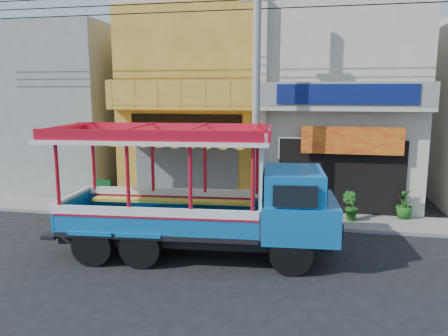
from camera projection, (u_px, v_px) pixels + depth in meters
name	position (u px, v px, depth m)	size (l,w,h in m)	color
ground	(275.00, 261.00, 12.11)	(90.00, 90.00, 0.00)	black
sidewalk	(284.00, 218.00, 15.96)	(30.00, 2.00, 0.12)	slate
shophouse_left	(204.00, 104.00, 19.88)	(6.00, 7.50, 8.24)	#AD7E26
shophouse_right	(340.00, 104.00, 18.70)	(6.00, 6.75, 8.24)	#C3B4A0
party_pilaster	(261.00, 109.00, 16.30)	(0.35, 0.30, 8.00)	#C3B4A0
filler_building_left	(66.00, 109.00, 21.35)	(6.00, 6.00, 7.60)	gray
utility_pole	(261.00, 80.00, 14.60)	(28.00, 0.26, 9.00)	gray
songthaew_truck	(215.00, 195.00, 12.16)	(8.10, 3.20, 3.69)	black
green_sign	(104.00, 195.00, 17.49)	(0.69, 0.36, 1.05)	black
potted_plant_b	(350.00, 206.00, 15.47)	(0.57, 0.46, 1.03)	#1D5518
potted_plant_c	(405.00, 204.00, 15.69)	(0.60, 0.60, 1.08)	#1D5518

